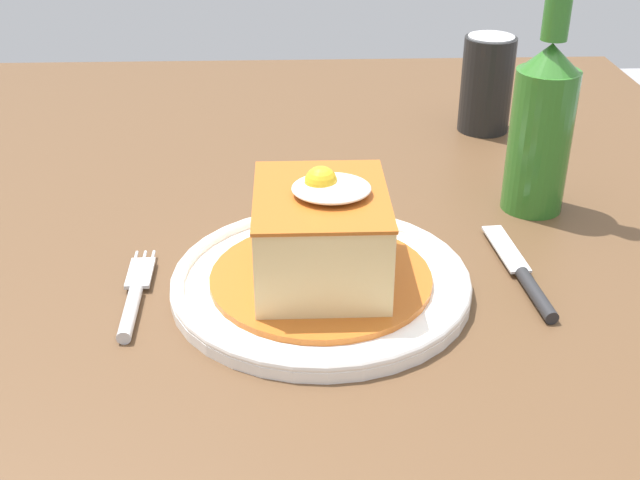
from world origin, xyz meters
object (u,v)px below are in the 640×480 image
at_px(knife, 527,280).
at_px(soda_can, 487,84).
at_px(fork, 134,299).
at_px(beer_bottle_green, 542,119).
at_px(main_plate, 321,281).

height_order(knife, soda_can, soda_can).
distance_m(fork, beer_bottle_green, 0.44).
height_order(main_plate, soda_can, soda_can).
distance_m(main_plate, knife, 0.18).
height_order(fork, knife, same).
xyz_separation_m(fork, knife, (0.35, 0.02, 0.00)).
relative_size(main_plate, soda_can, 2.13).
bearing_deg(soda_can, fork, -133.87).
bearing_deg(soda_can, beer_bottle_green, -89.51).
bearing_deg(fork, soda_can, 46.13).
relative_size(fork, knife, 0.85).
relative_size(main_plate, knife, 1.60).
distance_m(knife, beer_bottle_green, 0.19).
height_order(fork, soda_can, soda_can).
xyz_separation_m(main_plate, fork, (-0.16, -0.02, -0.00)).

